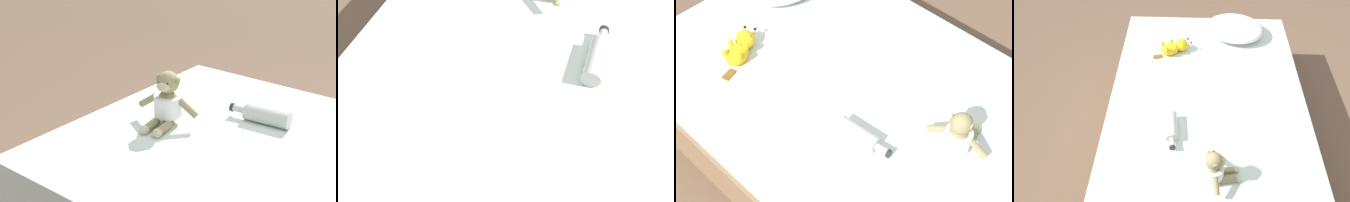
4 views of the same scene
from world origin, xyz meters
TOP-DOWN VIEW (x-y plane):
  - plush_monkey at (0.03, -0.65)m, footprint 0.24×0.29m
  - glass_bottle at (-0.23, -0.32)m, footprint 0.09×0.28m

SIDE VIEW (x-z plane):
  - glass_bottle at x=-0.23m, z-range 0.48..0.55m
  - plush_monkey at x=0.03m, z-range 0.45..0.69m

